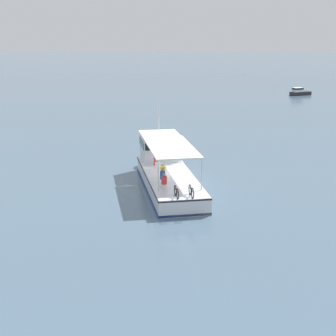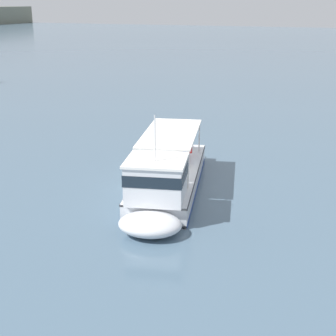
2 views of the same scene
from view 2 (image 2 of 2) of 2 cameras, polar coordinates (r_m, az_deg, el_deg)
name	(u,v)px [view 2 (image 2 of 2)]	position (r m, az deg, el deg)	size (l,w,h in m)	color
ground_plane	(161,191)	(27.95, -0.85, -2.71)	(400.00, 400.00, 0.00)	slate
ferry_main	(165,181)	(26.64, -0.32, -1.47)	(13.07, 5.90, 5.32)	silver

